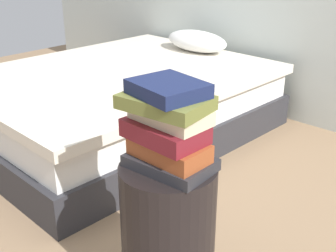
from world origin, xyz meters
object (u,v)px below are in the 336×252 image
(side_table, at_px, (168,234))
(book_rust, at_px, (169,149))
(book_maroon, at_px, (165,131))
(bed, at_px, (122,102))
(book_navy, at_px, (169,89))
(book_olive, at_px, (166,102))
(book_cream, at_px, (171,115))
(book_charcoal, at_px, (170,163))

(side_table, height_order, book_rust, book_rust)
(book_rust, distance_m, book_maroon, 0.06)
(bed, relative_size, book_maroon, 7.56)
(bed, xyz_separation_m, side_table, (1.30, -0.91, 0.05))
(book_rust, bearing_deg, bed, 145.05)
(book_navy, bearing_deg, book_maroon, -140.91)
(bed, relative_size, book_navy, 9.04)
(book_olive, bearing_deg, side_table, 44.06)
(book_cream, distance_m, book_navy, 0.09)
(side_table, distance_m, book_navy, 0.56)
(book_rust, relative_size, book_maroon, 0.98)
(bed, xyz_separation_m, book_charcoal, (1.31, -0.92, 0.35))
(book_olive, bearing_deg, book_rust, -5.81)
(book_rust, bearing_deg, side_table, 150.04)
(bed, bearing_deg, book_navy, -33.42)
(book_maroon, distance_m, book_cream, 0.06)
(side_table, distance_m, book_olive, 0.52)
(book_charcoal, bearing_deg, side_table, 168.16)
(book_charcoal, relative_size, book_maroon, 1.06)
(book_charcoal, relative_size, book_rust, 1.08)
(side_table, distance_m, book_cream, 0.47)
(book_maroon, distance_m, book_navy, 0.15)
(bed, height_order, book_cream, book_cream)
(book_maroon, xyz_separation_m, book_navy, (0.01, 0.01, 0.15))
(book_maroon, bearing_deg, book_navy, 31.41)
(book_charcoal, xyz_separation_m, book_maroon, (-0.02, -0.01, 0.11))
(book_maroon, bearing_deg, bed, 145.96)
(side_table, bearing_deg, bed, 144.94)
(bed, relative_size, book_rust, 7.68)
(book_charcoal, bearing_deg, book_maroon, -169.06)
(side_table, xyz_separation_m, book_maroon, (-0.01, -0.01, 0.42))
(book_olive, bearing_deg, book_maroon, 179.75)
(book_maroon, relative_size, book_olive, 0.96)
(side_table, bearing_deg, book_cream, 76.91)
(book_cream, bearing_deg, side_table, -101.99)
(side_table, height_order, book_cream, book_cream)
(side_table, relative_size, book_olive, 2.00)
(book_rust, xyz_separation_m, book_cream, (-0.01, 0.02, 0.12))
(book_charcoal, height_order, book_maroon, book_maroon)
(bed, distance_m, book_maroon, 1.66)
(book_olive, bearing_deg, book_charcoal, 10.01)
(bed, xyz_separation_m, book_cream, (1.31, -0.90, 0.52))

